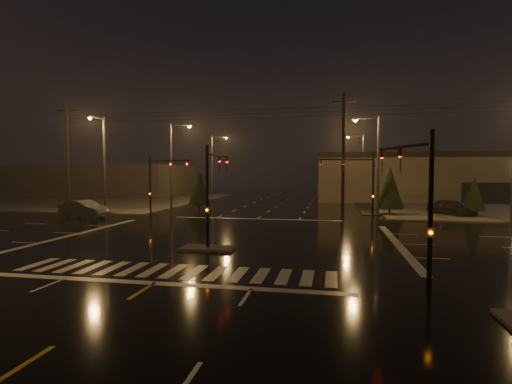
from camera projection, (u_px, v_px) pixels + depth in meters
ground at (226, 238)px, 26.82m from camera, size 140.00×140.00×0.00m
sidewalk_nw at (90, 200)px, 61.90m from camera, size 36.00×36.00×0.12m
median_island at (208, 248)px, 22.89m from camera, size 3.00×1.60×0.15m
crosswalk at (174, 271)px, 18.00m from camera, size 15.00×2.60×0.01m
stop_bar_near at (154, 283)px, 16.03m from camera, size 16.00×0.50×0.01m
stop_bar_far at (257, 219)px, 37.61m from camera, size 16.00×0.50×0.01m
retail_building at (507, 175)px, 65.10m from camera, size 60.20×28.30×7.20m
commercial_block at (104, 180)px, 74.47m from camera, size 30.00×18.00×5.60m
signal_mast_median at (212, 184)px, 23.61m from camera, size 0.25×4.59×6.00m
signal_mast_ne at (362, 179)px, 34.77m from camera, size 4.84×1.86×6.00m
signal_mast_nw at (158, 179)px, 38.36m from camera, size 4.84×1.86×6.00m
signal_mast_se at (419, 192)px, 15.13m from camera, size 1.55×3.87×6.00m
streetlight_1 at (173, 160)px, 46.28m from camera, size 2.77×0.32×10.00m
streetlight_2 at (214, 163)px, 61.97m from camera, size 2.77×0.32×10.00m
streetlight_3 at (375, 158)px, 40.09m from camera, size 2.77×0.32×10.00m
streetlight_4 at (361, 162)px, 59.71m from camera, size 2.77×0.32×10.00m
streetlight_5 at (102, 158)px, 40.51m from camera, size 0.32×2.77×10.00m
utility_pole_0 at (68, 157)px, 44.38m from camera, size 2.20×0.32×12.00m
utility_pole_1 at (343, 154)px, 38.72m from camera, size 2.20×0.32×12.00m
conifer_0 at (390, 187)px, 40.61m from camera, size 2.77×2.77×5.02m
conifer_1 at (474, 194)px, 38.76m from camera, size 2.08×2.08×3.95m
conifer_3 at (200, 187)px, 44.97m from camera, size 2.54×2.54×4.67m
car_parked at (451, 208)px, 40.24m from camera, size 4.53×5.11×1.67m
car_crossing at (84, 209)px, 38.61m from camera, size 5.37×2.88×1.68m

